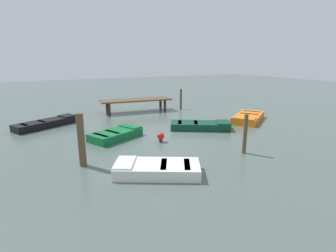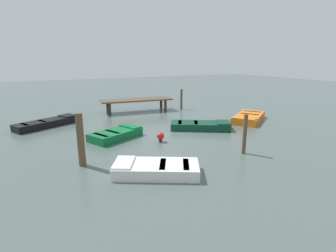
{
  "view_description": "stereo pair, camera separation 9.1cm",
  "coord_description": "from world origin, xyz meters",
  "px_view_note": "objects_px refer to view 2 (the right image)",
  "views": [
    {
      "loc": [
        -6.41,
        -12.33,
        3.98
      ],
      "look_at": [
        0.0,
        0.0,
        0.35
      ],
      "focal_mm": 28.05,
      "sensor_mm": 36.0,
      "label": 1
    },
    {
      "loc": [
        -6.33,
        -12.38,
        3.98
      ],
      "look_at": [
        0.0,
        0.0,
        0.35
      ],
      "focal_mm": 28.05,
      "sensor_mm": 36.0,
      "label": 2
    }
  ],
  "objects_px": {
    "rowboat_green": "(116,134)",
    "rowboat_orange": "(248,117)",
    "rowboat_white": "(156,169)",
    "rowboat_dark_green": "(201,126)",
    "rowboat_black": "(47,123)",
    "mooring_piling_mid_right": "(81,140)",
    "mooring_piling_near_left": "(181,99)",
    "marker_buoy": "(160,136)",
    "mooring_piling_far_right": "(245,134)",
    "dock_segment": "(137,101)"
  },
  "relations": [
    {
      "from": "rowboat_green",
      "to": "mooring_piling_far_right",
      "type": "relative_size",
      "value": 1.72
    },
    {
      "from": "rowboat_green",
      "to": "rowboat_orange",
      "type": "xyz_separation_m",
      "value": [
        8.77,
        -0.18,
        -0.0
      ]
    },
    {
      "from": "rowboat_white",
      "to": "mooring_piling_mid_right",
      "type": "relative_size",
      "value": 1.58
    },
    {
      "from": "mooring_piling_near_left",
      "to": "dock_segment",
      "type": "bearing_deg",
      "value": 168.06
    },
    {
      "from": "rowboat_dark_green",
      "to": "rowboat_orange",
      "type": "bearing_deg",
      "value": 35.85
    },
    {
      "from": "marker_buoy",
      "to": "rowboat_black",
      "type": "bearing_deg",
      "value": 129.5
    },
    {
      "from": "dock_segment",
      "to": "rowboat_white",
      "type": "distance_m",
      "value": 11.25
    },
    {
      "from": "marker_buoy",
      "to": "dock_segment",
      "type": "bearing_deg",
      "value": 77.98
    },
    {
      "from": "rowboat_green",
      "to": "rowboat_dark_green",
      "type": "height_order",
      "value": "same"
    },
    {
      "from": "rowboat_dark_green",
      "to": "rowboat_black",
      "type": "height_order",
      "value": "same"
    },
    {
      "from": "dock_segment",
      "to": "rowboat_dark_green",
      "type": "distance_m",
      "value": 6.62
    },
    {
      "from": "rowboat_orange",
      "to": "rowboat_dark_green",
      "type": "bearing_deg",
      "value": -29.62
    },
    {
      "from": "rowboat_green",
      "to": "rowboat_white",
      "type": "xyz_separation_m",
      "value": [
        0.03,
        -4.82,
        -0.0
      ]
    },
    {
      "from": "mooring_piling_far_right",
      "to": "marker_buoy",
      "type": "distance_m",
      "value": 3.97
    },
    {
      "from": "rowboat_green",
      "to": "marker_buoy",
      "type": "distance_m",
      "value": 2.37
    },
    {
      "from": "rowboat_orange",
      "to": "mooring_piling_near_left",
      "type": "distance_m",
      "value": 5.73
    },
    {
      "from": "rowboat_green",
      "to": "rowboat_black",
      "type": "relative_size",
      "value": 0.79
    },
    {
      "from": "mooring_piling_far_right",
      "to": "mooring_piling_near_left",
      "type": "bearing_deg",
      "value": 75.33
    },
    {
      "from": "rowboat_black",
      "to": "mooring_piling_mid_right",
      "type": "bearing_deg",
      "value": -109.42
    },
    {
      "from": "mooring_piling_mid_right",
      "to": "marker_buoy",
      "type": "bearing_deg",
      "value": 17.8
    },
    {
      "from": "rowboat_orange",
      "to": "rowboat_white",
      "type": "bearing_deg",
      "value": -6.47
    },
    {
      "from": "mooring_piling_far_right",
      "to": "rowboat_orange",
      "type": "bearing_deg",
      "value": 44.55
    },
    {
      "from": "mooring_piling_mid_right",
      "to": "mooring_piling_near_left",
      "type": "relative_size",
      "value": 1.26
    },
    {
      "from": "rowboat_dark_green",
      "to": "rowboat_green",
      "type": "bearing_deg",
      "value": -155.07
    },
    {
      "from": "rowboat_green",
      "to": "rowboat_black",
      "type": "xyz_separation_m",
      "value": [
        -2.97,
        4.16,
        -0.0
      ]
    },
    {
      "from": "dock_segment",
      "to": "mooring_piling_far_right",
      "type": "distance_m",
      "value": 10.58
    },
    {
      "from": "mooring_piling_near_left",
      "to": "rowboat_white",
      "type": "bearing_deg",
      "value": -124.13
    },
    {
      "from": "rowboat_green",
      "to": "marker_buoy",
      "type": "relative_size",
      "value": 6.12
    },
    {
      "from": "mooring_piling_mid_right",
      "to": "rowboat_dark_green",
      "type": "bearing_deg",
      "value": 18.45
    },
    {
      "from": "rowboat_orange",
      "to": "mooring_piling_far_right",
      "type": "height_order",
      "value": "mooring_piling_far_right"
    },
    {
      "from": "rowboat_black",
      "to": "mooring_piling_mid_right",
      "type": "xyz_separation_m",
      "value": [
        0.85,
        -6.99,
        0.8
      ]
    },
    {
      "from": "dock_segment",
      "to": "rowboat_orange",
      "type": "xyz_separation_m",
      "value": [
        5.41,
        -6.09,
        -0.61
      ]
    },
    {
      "from": "dock_segment",
      "to": "marker_buoy",
      "type": "distance_m",
      "value": 7.68
    },
    {
      "from": "rowboat_white",
      "to": "rowboat_black",
      "type": "height_order",
      "value": "same"
    },
    {
      "from": "rowboat_dark_green",
      "to": "dock_segment",
      "type": "bearing_deg",
      "value": 133.85
    },
    {
      "from": "dock_segment",
      "to": "rowboat_orange",
      "type": "relative_size",
      "value": 1.48
    },
    {
      "from": "rowboat_green",
      "to": "rowboat_orange",
      "type": "bearing_deg",
      "value": -26.14
    },
    {
      "from": "mooring_piling_mid_right",
      "to": "marker_buoy",
      "type": "height_order",
      "value": "mooring_piling_mid_right"
    },
    {
      "from": "marker_buoy",
      "to": "rowboat_green",
      "type": "bearing_deg",
      "value": 137.99
    },
    {
      "from": "mooring_piling_far_right",
      "to": "marker_buoy",
      "type": "height_order",
      "value": "mooring_piling_far_right"
    },
    {
      "from": "rowboat_green",
      "to": "rowboat_white",
      "type": "distance_m",
      "value": 4.82
    },
    {
      "from": "rowboat_dark_green",
      "to": "rowboat_white",
      "type": "bearing_deg",
      "value": -107.02
    },
    {
      "from": "rowboat_green",
      "to": "marker_buoy",
      "type": "bearing_deg",
      "value": -66.98
    },
    {
      "from": "mooring_piling_mid_right",
      "to": "mooring_piling_near_left",
      "type": "bearing_deg",
      "value": 41.88
    },
    {
      "from": "dock_segment",
      "to": "rowboat_dark_green",
      "type": "xyz_separation_m",
      "value": [
        1.47,
        -6.42,
        -0.61
      ]
    },
    {
      "from": "rowboat_black",
      "to": "mooring_piling_mid_right",
      "type": "distance_m",
      "value": 7.08
    },
    {
      "from": "dock_segment",
      "to": "mooring_piling_near_left",
      "type": "relative_size",
      "value": 3.37
    },
    {
      "from": "rowboat_white",
      "to": "mooring_piling_far_right",
      "type": "distance_m",
      "value": 4.27
    },
    {
      "from": "mooring_piling_far_right",
      "to": "dock_segment",
      "type": "bearing_deg",
      "value": 94.84
    },
    {
      "from": "rowboat_orange",
      "to": "marker_buoy",
      "type": "height_order",
      "value": "marker_buoy"
    }
  ]
}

